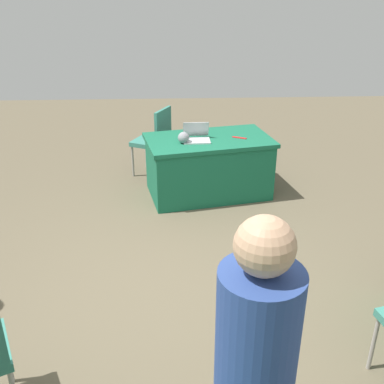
{
  "coord_description": "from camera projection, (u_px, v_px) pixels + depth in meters",
  "views": [
    {
      "loc": [
        -0.03,
        3.2,
        2.53
      ],
      "look_at": [
        -0.2,
        -0.24,
        0.9
      ],
      "focal_mm": 42.38,
      "sensor_mm": 36.0,
      "label": 1
    }
  ],
  "objects": [
    {
      "name": "ground_plane",
      "position": [
        171.0,
        297.0,
        3.97
      ],
      "size": [
        14.4,
        14.4,
        0.0
      ],
      "primitive_type": "plane",
      "color": "brown"
    },
    {
      "name": "table_foreground",
      "position": [
        208.0,
        166.0,
        5.72
      ],
      "size": [
        1.67,
        1.15,
        0.74
      ],
      "rotation": [
        0.0,
        0.0,
        0.2
      ],
      "color": "#196647",
      "rests_on": "ground"
    },
    {
      "name": "chair_by_pillar",
      "position": [
        155.0,
        137.0,
        6.21
      ],
      "size": [
        0.59,
        0.59,
        0.95
      ],
      "rotation": [
        0.0,
        0.0,
        4.25
      ],
      "color": "#9E9993",
      "rests_on": "ground"
    },
    {
      "name": "person_attendee_standing",
      "position": [
        254.0,
        379.0,
        1.92
      ],
      "size": [
        0.48,
        0.48,
        1.77
      ],
      "rotation": [
        0.0,
        0.0,
        0.69
      ],
      "color": "#26262D",
      "rests_on": "ground"
    },
    {
      "name": "laptop_silver",
      "position": [
        196.0,
        137.0,
        5.48
      ],
      "size": [
        0.32,
        0.3,
        0.21
      ],
      "rotation": [
        0.0,
        0.0,
        0.02
      ],
      "color": "silver",
      "rests_on": "table_foreground"
    },
    {
      "name": "yarn_ball",
      "position": [
        184.0,
        138.0,
        5.37
      ],
      "size": [
        0.14,
        0.14,
        0.14
      ],
      "primitive_type": "sphere",
      "color": "gray",
      "rests_on": "table_foreground"
    },
    {
      "name": "scissors_red",
      "position": [
        239.0,
        138.0,
        5.57
      ],
      "size": [
        0.18,
        0.11,
        0.01
      ],
      "primitive_type": "cube",
      "rotation": [
        0.0,
        0.0,
        2.67
      ],
      "color": "red",
      "rests_on": "table_foreground"
    }
  ]
}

